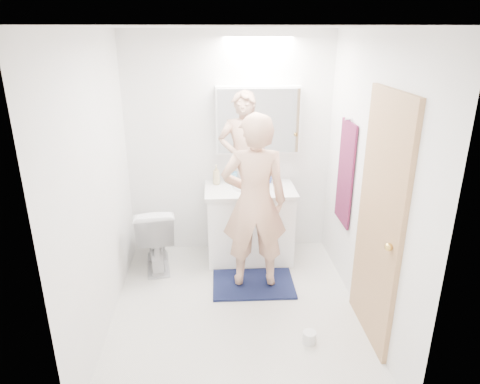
{
  "coord_description": "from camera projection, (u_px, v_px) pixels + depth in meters",
  "views": [
    {
      "loc": [
        -0.18,
        -3.26,
        2.38
      ],
      "look_at": [
        0.05,
        0.25,
        1.05
      ],
      "focal_mm": 32.13,
      "sensor_mm": 36.0,
      "label": 1
    }
  ],
  "objects": [
    {
      "name": "floor",
      "position": [
        236.0,
        310.0,
        3.9
      ],
      "size": [
        2.5,
        2.5,
        0.0
      ],
      "primitive_type": "plane",
      "color": "silver",
      "rests_on": "ground"
    },
    {
      "name": "ceiling",
      "position": [
        235.0,
        27.0,
        3.05
      ],
      "size": [
        2.5,
        2.5,
        0.0
      ],
      "primitive_type": "plane",
      "rotation": [
        3.14,
        0.0,
        0.0
      ],
      "color": "white",
      "rests_on": "floor"
    },
    {
      "name": "wall_back",
      "position": [
        229.0,
        147.0,
        4.64
      ],
      "size": [
        2.5,
        0.0,
        2.5
      ],
      "primitive_type": "plane",
      "rotation": [
        1.57,
        0.0,
        0.0
      ],
      "color": "white",
      "rests_on": "floor"
    },
    {
      "name": "wall_front",
      "position": [
        249.0,
        264.0,
        2.3
      ],
      "size": [
        2.5,
        0.0,
        2.5
      ],
      "primitive_type": "plane",
      "rotation": [
        -1.57,
        0.0,
        0.0
      ],
      "color": "white",
      "rests_on": "floor"
    },
    {
      "name": "wall_left",
      "position": [
        98.0,
        189.0,
        3.4
      ],
      "size": [
        0.0,
        2.5,
        2.5
      ],
      "primitive_type": "plane",
      "rotation": [
        1.57,
        0.0,
        1.57
      ],
      "color": "white",
      "rests_on": "floor"
    },
    {
      "name": "wall_right",
      "position": [
        369.0,
        183.0,
        3.54
      ],
      "size": [
        0.0,
        2.5,
        2.5
      ],
      "primitive_type": "plane",
      "rotation": [
        1.57,
        0.0,
        -1.57
      ],
      "color": "white",
      "rests_on": "floor"
    },
    {
      "name": "vanity_cabinet",
      "position": [
        250.0,
        225.0,
        4.67
      ],
      "size": [
        0.9,
        0.55,
        0.78
      ],
      "primitive_type": "cube",
      "color": "white",
      "rests_on": "floor"
    },
    {
      "name": "countertop",
      "position": [
        250.0,
        190.0,
        4.53
      ],
      "size": [
        0.95,
        0.58,
        0.04
      ],
      "primitive_type": "cube",
      "color": "white",
      "rests_on": "vanity_cabinet"
    },
    {
      "name": "sink_basin",
      "position": [
        250.0,
        186.0,
        4.54
      ],
      "size": [
        0.36,
        0.36,
        0.03
      ],
      "primitive_type": "cylinder",
      "color": "white",
      "rests_on": "countertop"
    },
    {
      "name": "faucet",
      "position": [
        248.0,
        174.0,
        4.7
      ],
      "size": [
        0.02,
        0.02,
        0.16
      ],
      "primitive_type": "cylinder",
      "color": "#B4B4B8",
      "rests_on": "countertop"
    },
    {
      "name": "medicine_cabinet",
      "position": [
        258.0,
        120.0,
        4.48
      ],
      "size": [
        0.88,
        0.14,
        0.7
      ],
      "primitive_type": "cube",
      "color": "white",
      "rests_on": "wall_back"
    },
    {
      "name": "mirror_panel",
      "position": [
        259.0,
        121.0,
        4.41
      ],
      "size": [
        0.84,
        0.01,
        0.66
      ],
      "primitive_type": "cube",
      "color": "silver",
      "rests_on": "medicine_cabinet"
    },
    {
      "name": "toilet",
      "position": [
        155.0,
        236.0,
        4.51
      ],
      "size": [
        0.49,
        0.74,
        0.71
      ],
      "primitive_type": "imported",
      "rotation": [
        0.0,
        0.0,
        3.28
      ],
      "color": "silver",
      "rests_on": "floor"
    },
    {
      "name": "bath_rug",
      "position": [
        253.0,
        284.0,
        4.27
      ],
      "size": [
        0.81,
        0.56,
        0.02
      ],
      "primitive_type": "cube",
      "rotation": [
        0.0,
        0.0,
        -0.02
      ],
      "color": "#131D3C",
      "rests_on": "floor"
    },
    {
      "name": "person",
      "position": [
        254.0,
        202.0,
        3.96
      ],
      "size": [
        0.62,
        0.41,
        1.68
      ],
      "primitive_type": "imported",
      "rotation": [
        0.0,
        0.0,
        3.12
      ],
      "color": "tan",
      "rests_on": "bath_rug"
    },
    {
      "name": "door",
      "position": [
        379.0,
        223.0,
        3.28
      ],
      "size": [
        0.04,
        0.8,
        2.0
      ],
      "primitive_type": "cube",
      "color": "tan",
      "rests_on": "wall_right"
    },
    {
      "name": "door_knob",
      "position": [
        389.0,
        247.0,
        3.02
      ],
      "size": [
        0.06,
        0.06,
        0.06
      ],
      "primitive_type": "sphere",
      "color": "gold",
      "rests_on": "door"
    },
    {
      "name": "towel",
      "position": [
        345.0,
        173.0,
        4.09
      ],
      "size": [
        0.02,
        0.42,
        1.0
      ],
      "primitive_type": "cube",
      "color": "black",
      "rests_on": "wall_right"
    },
    {
      "name": "towel_hook",
      "position": [
        349.0,
        119.0,
        3.9
      ],
      "size": [
        0.07,
        0.02,
        0.02
      ],
      "primitive_type": "cylinder",
      "rotation": [
        0.0,
        1.57,
        0.0
      ],
      "color": "silver",
      "rests_on": "wall_right"
    },
    {
      "name": "soap_bottle_a",
      "position": [
        216.0,
        175.0,
        4.6
      ],
      "size": [
        0.08,
        0.09,
        0.21
      ],
      "primitive_type": "imported",
      "rotation": [
        0.0,
        0.0,
        -0.03
      ],
      "color": "tan",
      "rests_on": "countertop"
    },
    {
      "name": "soap_bottle_b",
      "position": [
        233.0,
        175.0,
        4.65
      ],
      "size": [
        0.09,
        0.1,
        0.18
      ],
      "primitive_type": "imported",
      "rotation": [
        0.0,
        0.0,
        -0.17
      ],
      "color": "#599BBF",
      "rests_on": "countertop"
    },
    {
      "name": "toothbrush_cup",
      "position": [
        268.0,
        179.0,
        4.67
      ],
      "size": [
        0.12,
        0.12,
        0.09
      ],
      "primitive_type": "imported",
      "rotation": [
        0.0,
        0.0,
        0.4
      ],
      "color": "#3A56AF",
      "rests_on": "countertop"
    },
    {
      "name": "toilet_paper_roll",
      "position": [
        309.0,
        337.0,
        3.47
      ],
      "size": [
        0.11,
        0.11,
        0.1
      ],
      "primitive_type": "cylinder",
      "color": "white",
      "rests_on": "floor"
    }
  ]
}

